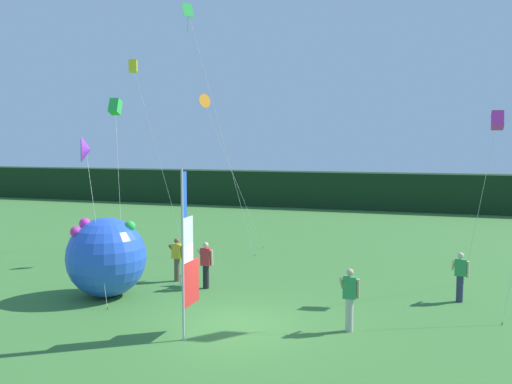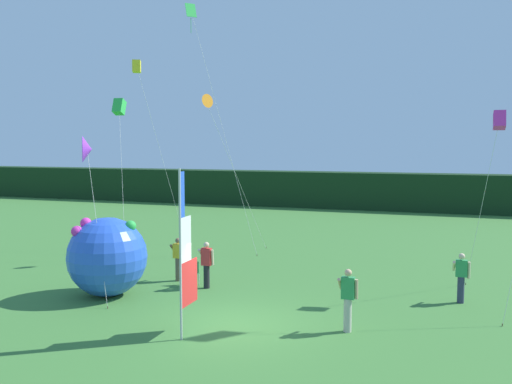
# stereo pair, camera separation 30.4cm
# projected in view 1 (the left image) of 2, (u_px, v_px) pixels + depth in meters

# --- Properties ---
(ground_plane) EXTENTS (120.00, 120.00, 0.00)m
(ground_plane) POSITION_uv_depth(u_px,v_px,m) (235.00, 324.00, 15.87)
(ground_plane) COLOR #3D7533
(distant_treeline) EXTENTS (80.00, 2.40, 2.91)m
(distant_treeline) POSITION_uv_depth(u_px,v_px,m) (364.00, 191.00, 44.04)
(distant_treeline) COLOR black
(distant_treeline) RESTS_ON ground
(banner_flag) EXTENTS (0.06, 1.03, 4.56)m
(banner_flag) POSITION_uv_depth(u_px,v_px,m) (188.00, 257.00, 14.70)
(banner_flag) COLOR #B7B7BC
(banner_flag) RESTS_ON ground
(person_near_banner) EXTENTS (0.55, 0.48, 1.65)m
(person_near_banner) POSITION_uv_depth(u_px,v_px,m) (177.00, 258.00, 20.83)
(person_near_banner) COLOR brown
(person_near_banner) RESTS_ON ground
(person_mid_field) EXTENTS (0.55, 0.48, 1.76)m
(person_mid_field) POSITION_uv_depth(u_px,v_px,m) (350.00, 298.00, 15.23)
(person_mid_field) COLOR #B7B2A3
(person_mid_field) RESTS_ON ground
(person_far_left) EXTENTS (0.55, 0.48, 1.64)m
(person_far_left) POSITION_uv_depth(u_px,v_px,m) (460.00, 276.00, 18.08)
(person_far_left) COLOR #2D334C
(person_far_left) RESTS_ON ground
(person_far_right) EXTENTS (0.55, 0.48, 1.68)m
(person_far_right) POSITION_uv_depth(u_px,v_px,m) (206.00, 264.00, 19.78)
(person_far_right) COLOR black
(person_far_right) RESTS_ON ground
(inflatable_balloon) EXTENTS (2.70, 2.70, 2.71)m
(inflatable_balloon) POSITION_uv_depth(u_px,v_px,m) (106.00, 257.00, 18.69)
(inflatable_balloon) COLOR blue
(inflatable_balloon) RESTS_ON ground
(folding_chair) EXTENTS (0.51, 0.51, 0.89)m
(folding_chair) POSITION_uv_depth(u_px,v_px,m) (190.00, 272.00, 20.14)
(folding_chair) COLOR #BCBCC1
(folding_chair) RESTS_ON ground
(kite_purple_delta_0) EXTENTS (2.13, 1.99, 5.46)m
(kite_purple_delta_0) POSITION_uv_depth(u_px,v_px,m) (86.00, 150.00, 18.83)
(kite_purple_delta_0) COLOR brown
(kite_purple_delta_0) RESTS_ON ground
(kite_green_box_1) EXTENTS (2.54, 3.63, 7.53)m
(kite_green_box_1) POSITION_uv_depth(u_px,v_px,m) (115.00, 107.00, 28.21)
(kite_green_box_1) COLOR brown
(kite_green_box_1) RESTS_ON ground
(kite_yellow_box_3) EXTENTS (2.25, 1.61, 9.34)m
(kite_yellow_box_3) POSITION_uv_depth(u_px,v_px,m) (133.00, 68.00, 27.26)
(kite_yellow_box_3) COLOR brown
(kite_yellow_box_3) RESTS_ON ground
(kite_orange_delta_4) EXTENTS (2.17, 3.37, 7.41)m
(kite_orange_delta_4) POSITION_uv_depth(u_px,v_px,m) (204.00, 102.00, 24.60)
(kite_orange_delta_4) COLOR brown
(kite_orange_delta_4) RESTS_ON ground
(kite_green_diamond_5) EXTENTS (3.59, 0.53, 11.76)m
(kite_green_diamond_5) POSITION_uv_depth(u_px,v_px,m) (195.00, 36.00, 25.72)
(kite_green_diamond_5) COLOR brown
(kite_green_diamond_5) RESTS_ON ground
(kite_magenta_box_6) EXTENTS (1.06, 1.42, 6.32)m
(kite_magenta_box_6) POSITION_uv_depth(u_px,v_px,m) (497.00, 121.00, 18.64)
(kite_magenta_box_6) COLOR brown
(kite_magenta_box_6) RESTS_ON ground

